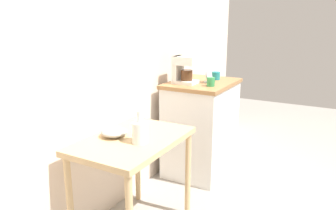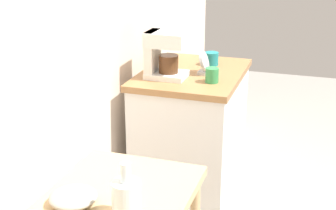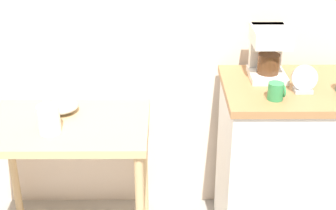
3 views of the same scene
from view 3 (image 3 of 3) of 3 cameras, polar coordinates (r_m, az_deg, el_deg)
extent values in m
cube|color=tan|center=(2.52, -12.00, -2.49)|extent=(0.85, 0.56, 0.04)
cylinder|color=tan|center=(3.00, -17.78, -6.51)|extent=(0.04, 0.04, 0.70)
cylinder|color=tan|center=(2.87, -2.84, -6.78)|extent=(0.04, 0.04, 0.70)
cube|color=white|center=(2.70, 14.46, -7.35)|extent=(0.76, 0.55, 0.90)
cube|color=#9E7044|center=(2.48, 15.63, 1.81)|extent=(0.79, 0.58, 0.04)
cylinder|color=#9E998C|center=(2.63, -12.41, -0.71)|extent=(0.08, 0.08, 0.01)
ellipsoid|color=#9E998C|center=(2.62, -12.47, -0.14)|extent=(0.18, 0.18, 0.05)
cylinder|color=silver|center=(2.41, -13.79, -1.64)|extent=(0.11, 0.11, 0.14)
cylinder|color=silver|center=(2.36, -14.06, 0.70)|extent=(0.04, 0.04, 0.08)
cube|color=white|center=(2.52, 11.53, 3.47)|extent=(0.18, 0.22, 0.03)
cube|color=white|center=(2.56, 11.40, 6.57)|extent=(0.16, 0.05, 0.26)
cube|color=white|center=(2.45, 11.95, 7.91)|extent=(0.18, 0.22, 0.08)
cylinder|color=#4C2D19|center=(2.49, 11.71, 4.77)|extent=(0.11, 0.11, 0.10)
cylinder|color=#338C4C|center=(2.27, 12.51, 1.59)|extent=(0.07, 0.07, 0.08)
torus|color=#338C4C|center=(2.28, 13.44, 1.58)|extent=(0.01, 0.06, 0.06)
cube|color=#B2B5BA|center=(2.40, 15.56, 1.67)|extent=(0.09, 0.06, 0.02)
cylinder|color=#B2B5BA|center=(2.37, 15.73, 3.09)|extent=(0.12, 0.05, 0.12)
cylinder|color=black|center=(2.37, 15.75, 3.07)|extent=(0.10, 0.04, 0.10)
camera|label=1|loc=(2.42, -65.25, 1.71)|focal=34.16mm
camera|label=2|loc=(2.45, -54.78, 11.47)|focal=51.56mm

